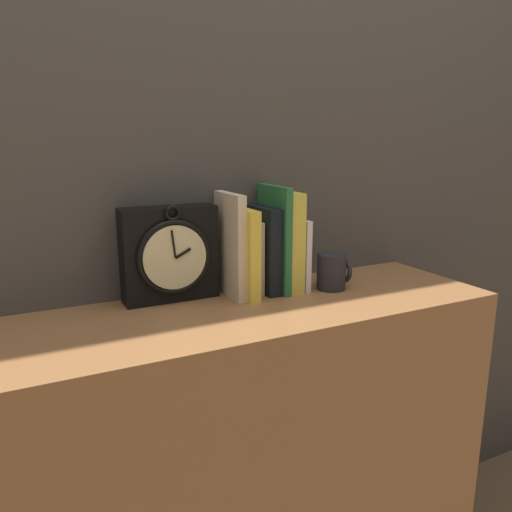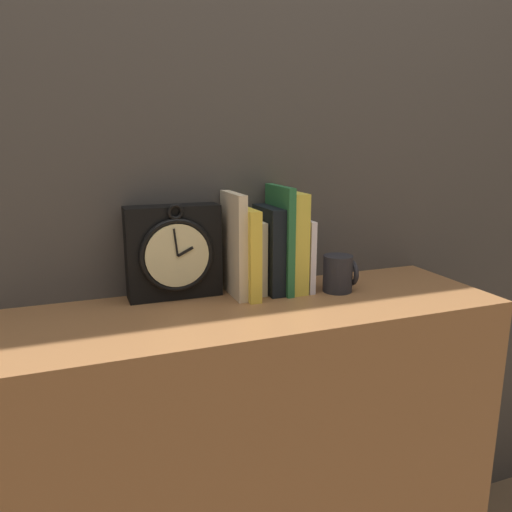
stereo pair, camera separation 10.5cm
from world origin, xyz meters
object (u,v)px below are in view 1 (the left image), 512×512
(book_slot0_cream, at_px, (230,245))
(clock, at_px, (170,254))
(book_slot5_yellow, at_px, (284,240))
(book_slot2_cream, at_px, (249,256))
(mug, at_px, (333,271))
(book_slot3_black, at_px, (263,249))
(book_slot1_yellow, at_px, (241,252))
(book_slot6_white, at_px, (294,252))
(book_slot4_green, at_px, (274,239))

(book_slot0_cream, bearing_deg, clock, 167.25)
(book_slot5_yellow, bearing_deg, book_slot2_cream, 171.88)
(book_slot2_cream, bearing_deg, mug, -21.62)
(book_slot2_cream, bearing_deg, book_slot3_black, -15.77)
(book_slot2_cream, height_order, mug, book_slot2_cream)
(book_slot1_yellow, relative_size, book_slot3_black, 1.01)
(clock, relative_size, book_slot0_cream, 0.92)
(book_slot0_cream, relative_size, book_slot2_cream, 1.39)
(book_slot1_yellow, bearing_deg, book_slot5_yellow, 3.43)
(book_slot1_yellow, height_order, mug, book_slot1_yellow)
(book_slot6_white, distance_m, mug, 0.10)
(book_slot1_yellow, distance_m, book_slot6_white, 0.15)
(book_slot0_cream, relative_size, book_slot5_yellow, 1.01)
(clock, relative_size, book_slot4_green, 0.88)
(clock, xyz_separation_m, book_slot4_green, (0.24, -0.03, 0.02))
(book_slot4_green, bearing_deg, book_slot0_cream, 178.31)
(book_slot1_yellow, bearing_deg, book_slot3_black, 8.97)
(book_slot0_cream, xyz_separation_m, book_slot5_yellow, (0.14, -0.00, -0.00))
(book_slot0_cream, xyz_separation_m, book_slot6_white, (0.17, -0.00, -0.03))
(book_slot6_white, bearing_deg, book_slot0_cream, 179.88)
(book_slot1_yellow, bearing_deg, mug, -14.26)
(book_slot3_black, height_order, mug, book_slot3_black)
(book_slot3_black, relative_size, mug, 2.30)
(clock, bearing_deg, book_slot6_white, -5.72)
(clock, xyz_separation_m, book_slot0_cream, (0.13, -0.03, 0.01))
(book_slot6_white, bearing_deg, book_slot4_green, -177.09)
(book_slot4_green, xyz_separation_m, mug, (0.13, -0.06, -0.08))
(book_slot1_yellow, height_order, book_slot6_white, book_slot1_yellow)
(book_slot1_yellow, bearing_deg, book_slot6_white, 3.12)
(book_slot2_cream, distance_m, mug, 0.21)
(book_slot0_cream, relative_size, book_slot6_white, 1.39)
(book_slot2_cream, height_order, book_slot6_white, same)
(book_slot4_green, distance_m, book_slot5_yellow, 0.03)
(book_slot1_yellow, distance_m, mug, 0.23)
(book_slot5_yellow, xyz_separation_m, mug, (0.10, -0.06, -0.07))
(clock, distance_m, book_slot0_cream, 0.14)
(book_slot2_cream, xyz_separation_m, mug, (0.19, -0.07, -0.04))
(book_slot1_yellow, relative_size, mug, 2.33)
(book_slot2_cream, distance_m, book_slot4_green, 0.07)
(book_slot1_yellow, relative_size, book_slot6_white, 1.20)
(book_slot0_cream, bearing_deg, book_slot4_green, -1.69)
(book_slot2_cream, bearing_deg, book_slot0_cream, -168.07)
(book_slot0_cream, height_order, book_slot5_yellow, book_slot0_cream)
(clock, xyz_separation_m, book_slot5_yellow, (0.27, -0.03, 0.01))
(book_slot3_black, bearing_deg, book_slot5_yellow, -3.12)
(book_slot3_black, height_order, book_slot6_white, book_slot3_black)
(book_slot1_yellow, height_order, book_slot2_cream, book_slot1_yellow)
(book_slot4_green, bearing_deg, book_slot1_yellow, -176.74)
(book_slot2_cream, xyz_separation_m, book_slot5_yellow, (0.09, -0.01, 0.03))
(book_slot5_yellow, bearing_deg, book_slot1_yellow, -176.57)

